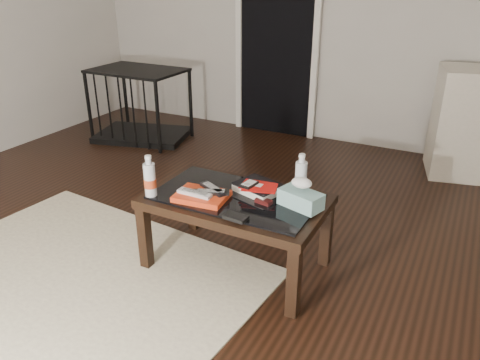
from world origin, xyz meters
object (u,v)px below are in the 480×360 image
at_px(water_bottle_left, 150,176).
at_px(water_bottle_right, 301,174).
at_px(coffee_table, 236,206).
at_px(tissue_box, 301,199).
at_px(pet_crate, 141,116).
at_px(textbook, 258,188).

xyz_separation_m(water_bottle_left, water_bottle_right, (0.73, 0.40, 0.00)).
relative_size(coffee_table, tissue_box, 4.35).
bearing_deg(tissue_box, water_bottle_right, 128.26).
xyz_separation_m(pet_crate, tissue_box, (2.32, -1.56, 0.28)).
height_order(coffee_table, pet_crate, pet_crate).
relative_size(pet_crate, textbook, 4.11).
bearing_deg(pet_crate, tissue_box, -49.37).
relative_size(textbook, water_bottle_right, 1.05).
bearing_deg(water_bottle_right, coffee_table, -148.33).
relative_size(water_bottle_left, tissue_box, 1.03).
xyz_separation_m(textbook, water_bottle_left, (-0.51, -0.32, 0.10)).
distance_m(water_bottle_left, tissue_box, 0.83).
bearing_deg(water_bottle_left, tissue_box, 17.82).
xyz_separation_m(coffee_table, tissue_box, (0.37, 0.04, 0.11)).
bearing_deg(coffee_table, water_bottle_left, -153.17).
xyz_separation_m(pet_crate, water_bottle_left, (1.53, -1.81, 0.35)).
relative_size(textbook, tissue_box, 1.09).
height_order(coffee_table, textbook, textbook).
bearing_deg(water_bottle_right, textbook, -158.97).
distance_m(coffee_table, tissue_box, 0.38).
bearing_deg(coffee_table, pet_crate, 140.71).
bearing_deg(textbook, water_bottle_left, -130.82).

